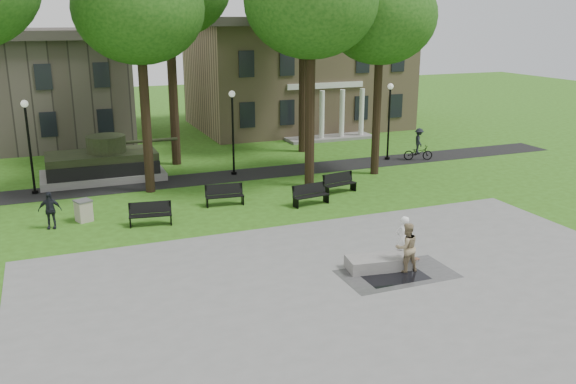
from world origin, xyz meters
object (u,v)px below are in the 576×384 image
at_px(skateboarder, 403,238).
at_px(cyclist, 418,147).
at_px(friend_watching, 406,247).
at_px(concrete_block, 378,263).
at_px(park_bench_0, 150,213).
at_px(trash_bin, 84,210).

bearing_deg(skateboarder, cyclist, -120.83).
xyz_separation_m(skateboarder, friend_watching, (-0.41, -0.87, 0.03)).
distance_m(concrete_block, cyclist, 17.78).
bearing_deg(friend_watching, concrete_block, -31.44).
relative_size(park_bench_0, trash_bin, 1.92).
xyz_separation_m(friend_watching, trash_bin, (-10.10, 9.93, -0.42)).
height_order(cyclist, park_bench_0, cyclist).
bearing_deg(friend_watching, skateboarder, -113.31).
relative_size(cyclist, park_bench_0, 1.08).
bearing_deg(skateboarder, trash_bin, -36.29).
xyz_separation_m(friend_watching, cyclist, (10.10, 14.56, -0.08)).
height_order(skateboarder, park_bench_0, skateboarder).
xyz_separation_m(cyclist, trash_bin, (-20.20, -4.63, -0.34)).
distance_m(skateboarder, friend_watching, 0.96).
bearing_deg(park_bench_0, concrete_block, -40.58).
bearing_deg(trash_bin, park_bench_0, -31.12).
relative_size(cyclist, trash_bin, 2.09).
height_order(concrete_block, cyclist, cyclist).
bearing_deg(cyclist, skateboarder, 165.41).
bearing_deg(concrete_block, skateboarder, 15.62).
height_order(skateboarder, friend_watching, friend_watching).
xyz_separation_m(concrete_block, skateboarder, (1.21, 0.34, 0.63)).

